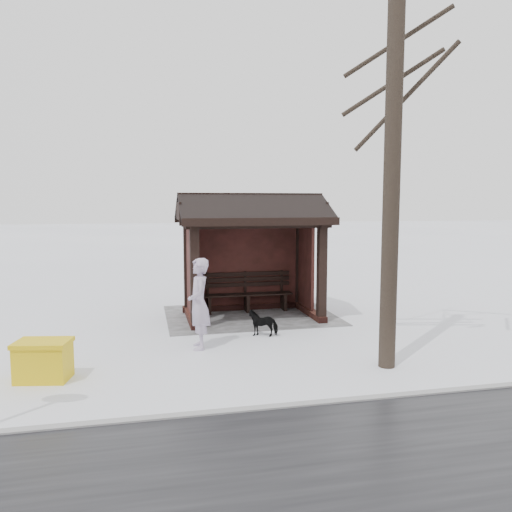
% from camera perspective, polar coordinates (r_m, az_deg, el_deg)
% --- Properties ---
extents(ground, '(120.00, 120.00, 0.00)m').
position_cam_1_polar(ground, '(12.56, -0.48, -7.02)').
color(ground, white).
rests_on(ground, ground).
extents(kerb, '(120.00, 0.15, 0.06)m').
position_cam_1_polar(kerb, '(7.51, 8.83, -16.19)').
color(kerb, gray).
rests_on(kerb, ground).
extents(trampled_patch, '(4.20, 3.20, 0.02)m').
position_cam_1_polar(trampled_patch, '(12.75, -0.67, -6.79)').
color(trampled_patch, '#95959A').
rests_on(trampled_patch, ground).
extents(bus_shelter, '(3.60, 2.40, 3.09)m').
position_cam_1_polar(bus_shelter, '(12.40, -0.64, 2.93)').
color(bus_shelter, '#361713').
rests_on(bus_shelter, ground).
extents(pedestrian, '(0.44, 0.66, 1.79)m').
position_cam_1_polar(pedestrian, '(9.83, -6.54, -5.43)').
color(pedestrian, '#AC9DB8').
rests_on(pedestrian, ground).
extents(dog, '(0.71, 0.50, 0.55)m').
position_cam_1_polar(dog, '(10.85, 0.83, -7.63)').
color(dog, black).
rests_on(dog, ground).
extents(grit_bin, '(0.94, 0.73, 0.65)m').
position_cam_1_polar(grit_bin, '(8.87, -23.13, -10.90)').
color(grit_bin, '#DEB80D').
rests_on(grit_bin, ground).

